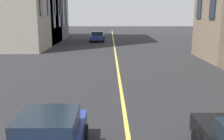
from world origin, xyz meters
The scene contains 2 objects.
lane_centre_line centered at (20.00, 0.00, 0.00)m, with size 80.00×0.16×0.01m.
car_blue_parked_a centered at (39.16, 2.30, 0.70)m, with size 4.40×1.95×1.37m.
Camera 1 is at (2.17, 0.61, 3.99)m, focal length 41.53 mm.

